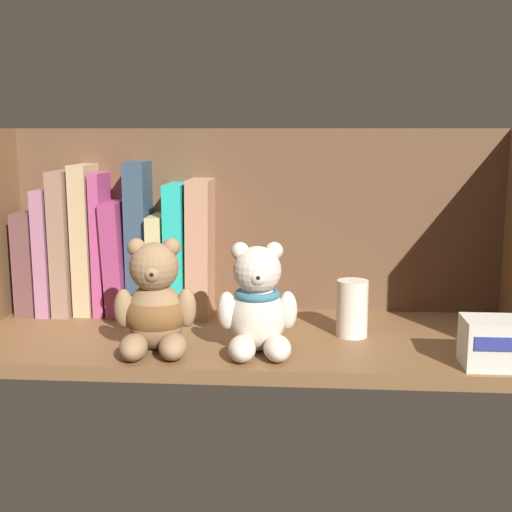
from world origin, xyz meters
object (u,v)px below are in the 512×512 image
Objects in this scene: book_5 at (121,256)px; small_product_box at (500,343)px; book_1 at (54,249)px; book_6 at (141,237)px; book_3 at (89,238)px; book_0 at (36,260)px; book_8 at (180,248)px; teddy_bear_smaller at (257,306)px; book_2 at (70,241)px; book_7 at (161,263)px; book_9 at (202,246)px; teddy_bear_larger at (155,307)px; book_4 at (105,242)px; pillar_candle at (352,308)px.

book_5 is 59.76cm from small_product_box.
book_1 is 14.88cm from book_6.
book_3 is at bearing 180.00° from book_6.
book_0 is 0.78× the size of book_8.
teddy_bear_smaller is (14.12, -19.71, -4.23)cm from book_8.
book_5 is at bearing 156.97° from small_product_box.
book_2 is 1.26× the size of book_5.
book_3 is 1.49× the size of book_7.
book_6 is (17.78, 0.00, 4.01)cm from book_0.
book_5 is (14.35, 0.00, 0.89)cm from book_0.
small_product_box is at bearing -29.40° from book_9.
teddy_bear_smaller is 1.62× the size of small_product_box.
book_2 is 1.51× the size of teddy_bear_larger.
book_0 is 43.06cm from teddy_bear_smaller.
book_5 is 13.55cm from book_9.
book_5 is (2.62, 0.00, -2.24)cm from book_4.
teddy_bear_larger is 1.66× the size of small_product_box.
book_6 is at bearing 0.00° from book_1.
book_0 is 14.38cm from book_5.
book_1 is (3.06, 0.00, 1.83)cm from book_0.
book_5 is 39.15cm from pillar_candle.
book_4 is (8.67, 0.00, 1.30)cm from book_1.
book_5 is (11.29, 0.00, -0.94)cm from book_1.
book_0 is at bearing 161.39° from small_product_box.
small_product_box is at bearing -20.22° from book_2.
book_1 is at bearing 150.75° from teddy_bear_smaller.
book_1 is at bearing 166.48° from pillar_candle.
book_6 is at bearing 155.60° from small_product_box.
book_3 is 12.57cm from book_7.
book_6 is at bearing 180.00° from book_9.
book_7 is 7.34cm from book_9.
book_4 reaches higher than book_5.
book_5 is at bearing 180.00° from book_6.
book_3 reaches higher than book_1.
small_product_box is at bearing -19.41° from book_1.
book_2 is at bearing 180.00° from book_6.
book_6 reaches higher than book_2.
book_3 is 8.68cm from book_6.
book_1 is 1.36× the size of teddy_bear_smaller.
book_7 is 0.76× the size of book_8.
book_5 is 2.23× the size of pillar_candle.
book_6 is at bearing 0.00° from book_5.
book_0 is 1.80× the size of small_product_box.
book_1 is 0.89× the size of book_4.
small_product_box is (54.71, -23.26, -6.05)cm from book_5.
teddy_bear_larger is 28.26cm from pillar_candle.
book_4 is 2.48× the size of small_product_box.
book_8 is 1.42× the size of teddy_bear_smaller.
book_4 is at bearing 122.56° from teddy_bear_larger.
book_8 is at bearing 152.64° from small_product_box.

